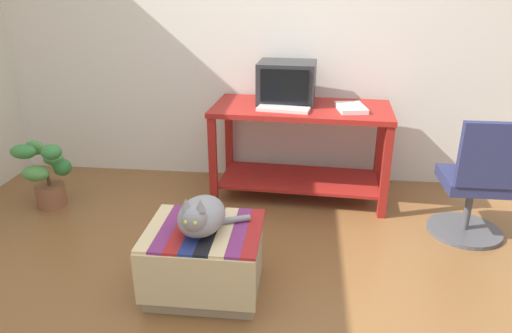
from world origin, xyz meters
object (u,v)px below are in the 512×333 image
desk (300,136)px  ottoman_with_blanket (205,259)px  keyboard (283,109)px  cat (201,216)px  office_chair (475,187)px  potted_plant (47,173)px  tv_monitor (287,83)px  book (351,108)px

desk → ottoman_with_blanket: 1.50m
keyboard → ottoman_with_blanket: keyboard is taller
desk → keyboard: bearing=-130.9°
cat → office_chair: bearing=29.7°
ottoman_with_blanket → potted_plant: potted_plant is taller
tv_monitor → potted_plant: bearing=-160.4°
book → potted_plant: book is taller
desk → tv_monitor: size_ratio=3.05×
keyboard → office_chair: size_ratio=0.45×
tv_monitor → book: size_ratio=1.63×
tv_monitor → cat: 1.63m
book → potted_plant: size_ratio=0.52×
tv_monitor → potted_plant: 2.04m
tv_monitor → cat: size_ratio=1.18×
cat → keyboard: bearing=77.1°
office_chair → keyboard: bearing=-17.2°
desk → keyboard: (-0.14, -0.14, 0.26)m
desk → office_chair: size_ratio=1.62×
keyboard → book: book is taller
office_chair → ottoman_with_blanket: bearing=25.0°
book → cat: size_ratio=0.72×
desk → cat: (-0.52, -1.41, -0.02)m
tv_monitor → ottoman_with_blanket: bearing=-101.4°
potted_plant → office_chair: office_chair is taller
ottoman_with_blanket → potted_plant: size_ratio=1.17×
cat → desk: bearing=73.6°
book → potted_plant: (-2.37, -0.36, -0.51)m
cat → office_chair: office_chair is taller
potted_plant → tv_monitor: bearing=16.3°
ottoman_with_blanket → office_chair: 1.92m
keyboard → potted_plant: 1.94m
book → cat: book is taller
keyboard → office_chair: (1.36, -0.42, -0.40)m
keyboard → book: bearing=16.0°
desk → cat: bearing=-106.8°
ottoman_with_blanket → potted_plant: 1.75m
desk → office_chair: office_chair is taller
ottoman_with_blanket → office_chair: size_ratio=0.74×
keyboard → book: 0.52m
tv_monitor → ottoman_with_blanket: (-0.39, -1.49, -0.73)m
desk → book: 0.47m
desk → office_chair: bearing=-21.5°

